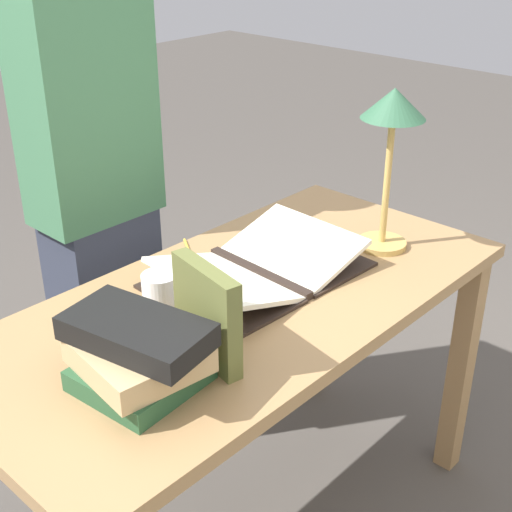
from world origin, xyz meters
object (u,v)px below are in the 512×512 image
pencil (189,251)px  person_reader (97,206)px  book_standing_upright (207,314)px  book_stack_tall (139,353)px  reading_lamp (392,124)px  coffee_mug (161,294)px  open_book (259,268)px

pencil → person_reader: (0.03, -0.36, 0.04)m
book_standing_upright → book_stack_tall: bearing=-2.1°
reading_lamp → coffee_mug: bearing=-15.5°
book_standing_upright → reading_lamp: bearing=-166.5°
reading_lamp → pencil: reading_lamp is taller
open_book → person_reader: bearing=-81.8°
reading_lamp → coffee_mug: reading_lamp is taller
open_book → book_standing_upright: 0.38m
open_book → pencil: 0.23m
pencil → book_stack_tall: bearing=38.3°
open_book → book_standing_upright: size_ratio=2.51×
reading_lamp → coffee_mug: 0.72m
reading_lamp → pencil: 0.62m
open_book → person_reader: (0.06, -0.59, 0.02)m
book_stack_tall → person_reader: person_reader is taller
open_book → person_reader: 0.60m
coffee_mug → pencil: (-0.25, -0.18, -0.05)m
pencil → person_reader: bearing=-85.1°
open_book → book_stack_tall: (0.48, 0.13, 0.05)m
reading_lamp → pencil: size_ratio=3.41×
open_book → person_reader: person_reader is taller
book_stack_tall → person_reader: size_ratio=0.18×
reading_lamp → person_reader: size_ratio=0.26×
open_book → coffee_mug: (0.28, -0.05, 0.03)m
coffee_mug → person_reader: person_reader is taller
person_reader → open_book: bearing=-84.2°
book_standing_upright → open_book: bearing=-143.2°
pencil → person_reader: size_ratio=0.08×
reading_lamp → book_standing_upright: bearing=2.9°
book_stack_tall → reading_lamp: 0.88m
open_book → book_standing_upright: bearing=28.6°
open_book → reading_lamp: 0.49m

